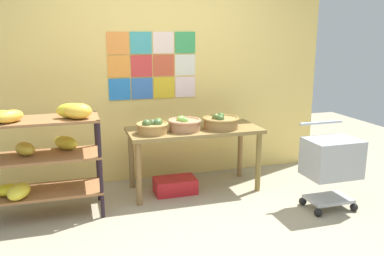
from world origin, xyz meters
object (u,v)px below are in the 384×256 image
at_px(fruit_basket_back_right, 221,122).
at_px(fruit_basket_back_left, 184,124).
at_px(banana_shelf_unit, 41,151).
at_px(display_table, 194,137).
at_px(fruit_basket_left, 153,127).
at_px(shopping_cart, 331,161).
at_px(produce_crate_under_table, 175,185).

bearing_deg(fruit_basket_back_right, fruit_basket_back_left, 178.26).
relative_size(banana_shelf_unit, display_table, 0.76).
bearing_deg(display_table, banana_shelf_unit, -171.12).
height_order(banana_shelf_unit, fruit_basket_left, banana_shelf_unit).
xyz_separation_m(fruit_basket_back_left, fruit_basket_back_right, (0.41, -0.01, -0.00)).
bearing_deg(fruit_basket_left, banana_shelf_unit, -171.76).
height_order(display_table, shopping_cart, shopping_cart).
relative_size(fruit_basket_back_right, produce_crate_under_table, 0.88).
distance_m(fruit_basket_back_right, produce_crate_under_table, 0.87).
xyz_separation_m(fruit_basket_left, fruit_basket_back_right, (0.76, 0.01, 0.00)).
distance_m(fruit_basket_left, produce_crate_under_table, 0.74).
distance_m(fruit_basket_back_left, shopping_cart, 1.54).
height_order(produce_crate_under_table, shopping_cart, shopping_cart).
bearing_deg(banana_shelf_unit, fruit_basket_back_left, 6.96).
height_order(fruit_basket_back_right, shopping_cart, fruit_basket_back_right).
bearing_deg(fruit_basket_left, produce_crate_under_table, 9.76).
height_order(display_table, fruit_basket_back_right, fruit_basket_back_right).
relative_size(produce_crate_under_table, shopping_cart, 0.53).
distance_m(display_table, fruit_basket_back_right, 0.33).
xyz_separation_m(display_table, fruit_basket_back_right, (0.28, -0.08, 0.17)).
distance_m(fruit_basket_back_left, fruit_basket_back_right, 0.41).
bearing_deg(fruit_basket_back_right, banana_shelf_unit, -174.95).
xyz_separation_m(display_table, shopping_cart, (1.15, -0.88, -0.11)).
relative_size(fruit_basket_back_left, fruit_basket_back_right, 0.89).
bearing_deg(banana_shelf_unit, display_table, 8.88).
height_order(fruit_basket_left, produce_crate_under_table, fruit_basket_left).
distance_m(fruit_basket_back_left, fruit_basket_left, 0.35).
bearing_deg(fruit_basket_left, fruit_basket_back_left, 2.92).
xyz_separation_m(fruit_basket_back_right, shopping_cart, (0.87, -0.80, -0.28)).
distance_m(banana_shelf_unit, produce_crate_under_table, 1.47).
height_order(fruit_basket_back_left, produce_crate_under_table, fruit_basket_back_left).
xyz_separation_m(banana_shelf_unit, fruit_basket_left, (1.09, 0.16, 0.13)).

